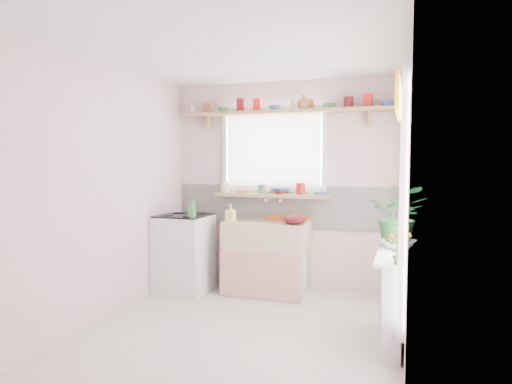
% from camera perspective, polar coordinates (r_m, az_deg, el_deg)
% --- Properties ---
extents(room, '(3.20, 3.20, 3.20)m').
position_cam_1_polar(room, '(4.67, 9.34, 1.64)').
color(room, silver).
rests_on(room, ground).
extents(sink_unit, '(0.95, 0.65, 1.11)m').
position_cam_1_polar(sink_unit, '(5.39, 1.33, -8.06)').
color(sink_unit, white).
rests_on(sink_unit, ground).
extents(cooker, '(0.58, 0.58, 0.93)m').
position_cam_1_polar(cooker, '(5.51, -8.99, -7.53)').
color(cooker, white).
rests_on(cooker, ground).
extents(radiator_ledge, '(0.22, 0.95, 0.78)m').
position_cam_1_polar(radiator_ledge, '(4.11, 16.72, -12.55)').
color(radiator_ledge, white).
rests_on(radiator_ledge, ground).
extents(windowsill, '(1.40, 0.22, 0.04)m').
position_cam_1_polar(windowsill, '(5.46, 1.92, -0.39)').
color(windowsill, tan).
rests_on(windowsill, room).
extents(pine_shelf, '(2.52, 0.24, 0.04)m').
position_cam_1_polar(pine_shelf, '(5.43, 3.46, 9.94)').
color(pine_shelf, tan).
rests_on(pine_shelf, room).
extents(shelf_crockery, '(2.47, 0.11, 0.12)m').
position_cam_1_polar(shelf_crockery, '(5.45, 3.01, 10.70)').
color(shelf_crockery, silver).
rests_on(shelf_crockery, pine_shelf).
extents(sill_crockery, '(1.35, 0.11, 0.12)m').
position_cam_1_polar(sill_crockery, '(5.47, 1.42, 0.40)').
color(sill_crockery, silver).
rests_on(sill_crockery, windowsill).
extents(dish_tray, '(0.53, 0.47, 0.04)m').
position_cam_1_polar(dish_tray, '(5.45, 4.07, -3.25)').
color(dish_tray, '#E55814').
rests_on(dish_tray, sink_unit).
extents(colander, '(0.29, 0.29, 0.12)m').
position_cam_1_polar(colander, '(5.05, 4.86, -3.39)').
color(colander, '#500D14').
rests_on(colander, sink_unit).
extents(jade_plant, '(0.55, 0.49, 0.56)m').
position_cam_1_polar(jade_plant, '(4.38, 17.46, -2.78)').
color(jade_plant, '#27632A').
rests_on(jade_plant, radiator_ledge).
extents(fruit_bowl, '(0.37, 0.37, 0.07)m').
position_cam_1_polar(fruit_bowl, '(4.27, 17.36, -6.25)').
color(fruit_bowl, silver).
rests_on(fruit_bowl, radiator_ledge).
extents(herb_pot, '(0.14, 0.11, 0.23)m').
position_cam_1_polar(herb_pot, '(3.61, 17.21, -6.84)').
color(herb_pot, '#376628').
rests_on(herb_pot, radiator_ledge).
extents(soap_bottle_sink, '(0.11, 0.11, 0.20)m').
position_cam_1_polar(soap_bottle_sink, '(5.24, -3.20, -2.64)').
color(soap_bottle_sink, '#FCE670').
rests_on(soap_bottle_sink, sink_unit).
extents(sill_cup, '(0.16, 0.16, 0.10)m').
position_cam_1_polar(sill_cup, '(5.54, 1.20, 0.42)').
color(sill_cup, white).
rests_on(sill_cup, windowsill).
extents(sill_bowl, '(0.27, 0.27, 0.07)m').
position_cam_1_polar(sill_bowl, '(5.49, 3.17, 0.18)').
color(sill_bowl, '#2D5793').
rests_on(sill_bowl, windowsill).
extents(shelf_vase, '(0.17, 0.17, 0.17)m').
position_cam_1_polar(shelf_vase, '(5.32, 5.97, 11.16)').
color(shelf_vase, '#9D6130').
rests_on(shelf_vase, pine_shelf).
extents(cooker_bottle, '(0.12, 0.12, 0.25)m').
position_cam_1_polar(cooker_bottle, '(5.13, -8.00, -1.81)').
color(cooker_bottle, '#3A7441').
rests_on(cooker_bottle, cooker).
extents(fruit, '(0.20, 0.14, 0.10)m').
position_cam_1_polar(fruit, '(4.27, 17.46, -5.44)').
color(fruit, orange).
rests_on(fruit, fruit_bowl).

